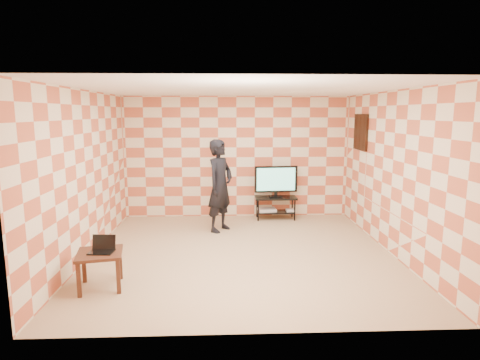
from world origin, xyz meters
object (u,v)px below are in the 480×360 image
at_px(tv_stand, 276,203).
at_px(tv, 276,180).
at_px(side_table, 100,258).
at_px(person, 220,186).

height_order(tv_stand, tv, tv).
bearing_deg(side_table, tv, 50.78).
relative_size(tv_stand, side_table, 1.34).
xyz_separation_m(tv_stand, person, (-1.22, -0.83, 0.55)).
bearing_deg(side_table, person, 58.65).
bearing_deg(person, tv, -21.25).
relative_size(tv_stand, person, 0.50).
distance_m(side_table, person, 3.10).
distance_m(tv_stand, person, 1.58).
bearing_deg(person, tv_stand, -21.16).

